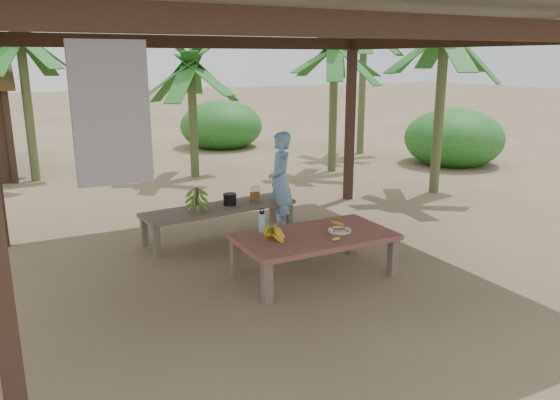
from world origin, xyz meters
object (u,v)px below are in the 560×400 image
work_table (315,240)px  woman (280,182)px  water_flask (262,222)px  bench (220,210)px  ripe_banana_bunch (271,234)px  plate (340,230)px  cooking_pot (230,199)px

work_table → woman: size_ratio=1.24×
water_flask → bench: bearing=88.5°
work_table → water_flask: 0.65m
work_table → woman: bearing=75.5°
work_table → ripe_banana_bunch: bearing=178.6°
ripe_banana_bunch → plate: 0.86m
cooking_pot → ripe_banana_bunch: bearing=-97.9°
cooking_pot → woman: bearing=-8.6°
work_table → ripe_banana_bunch: 0.57m
woman → plate: bearing=10.9°
bench → plate: size_ratio=8.21×
water_flask → woman: woman is taller
ripe_banana_bunch → plate: size_ratio=1.05×
bench → cooking_pot: (0.16, 0.02, 0.13)m
plate → woman: woman is taller
bench → ripe_banana_bunch: 1.82m
bench → water_flask: bearing=-97.2°
bench → cooking_pot: bearing=0.8°
work_table → cooking_pot: bearing=99.4°
ripe_banana_bunch → woman: bearing=59.7°
water_flask → ripe_banana_bunch: bearing=-98.2°
woman → cooking_pot: bearing=-83.2°
bench → woman: bearing=-11.6°
bench → water_flask: size_ratio=7.75×
bench → ripe_banana_bunch: bearing=-98.5°
water_flask → cooking_pot: bearing=82.2°
work_table → cooking_pot: (-0.30, 1.84, 0.09)m
cooking_pot → water_flask: bearing=-97.8°
woman → water_flask: bearing=-19.4°
ripe_banana_bunch → plate: bearing=-5.1°
plate → water_flask: size_ratio=0.94×
cooking_pot → woman: size_ratio=0.13×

